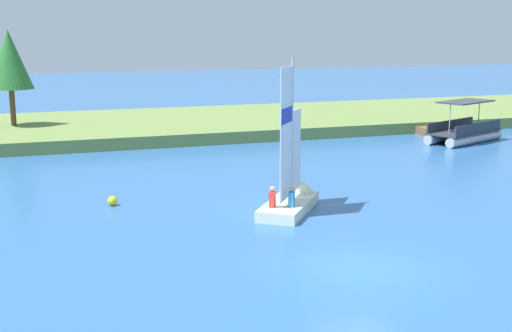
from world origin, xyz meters
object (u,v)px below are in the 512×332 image
at_px(shoreline_tree_centre, 9,60).
at_px(sailboat, 294,196).
at_px(pontoon_boat, 464,132).
at_px(channel_buoy, 112,201).
at_px(wooden_dock, 438,133).

bearing_deg(shoreline_tree_centre, sailboat, -64.97).
height_order(shoreline_tree_centre, pontoon_boat, shoreline_tree_centre).
bearing_deg(channel_buoy, wooden_dock, 25.76).
bearing_deg(channel_buoy, shoreline_tree_centre, 100.69).
distance_m(shoreline_tree_centre, wooden_dock, 28.50).
relative_size(wooden_dock, pontoon_boat, 0.70).
height_order(sailboat, pontoon_boat, sailboat).
relative_size(sailboat, pontoon_boat, 1.06).
xyz_separation_m(wooden_dock, channel_buoy, (-22.78, -10.99, -0.06)).
xyz_separation_m(shoreline_tree_centre, channel_buoy, (3.80, -20.11, -4.87)).
bearing_deg(shoreline_tree_centre, wooden_dock, -18.94).
xyz_separation_m(wooden_dock, sailboat, (-15.97, -13.58, 0.20)).
distance_m(sailboat, pontoon_boat, 19.80).
distance_m(wooden_dock, sailboat, 20.97).
bearing_deg(sailboat, pontoon_boat, -17.72).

